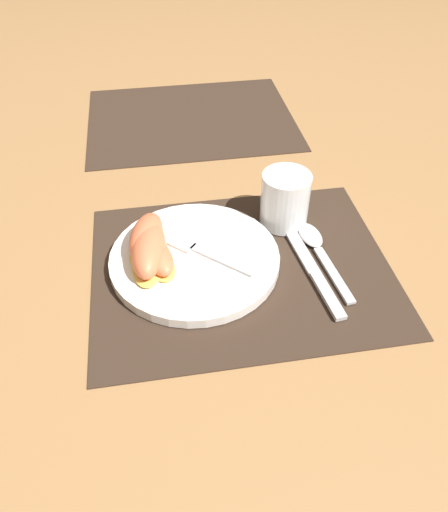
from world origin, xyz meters
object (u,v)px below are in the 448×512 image
(juice_glass, at_px, (285,202))
(spoon, at_px, (316,245))
(plate, at_px, (195,259))
(fork, at_px, (196,250))
(citrus_wedge_1, at_px, (149,250))
(citrus_wedge_0, at_px, (146,239))
(citrus_wedge_2, at_px, (157,256))
(knife, at_px, (311,266))

(juice_glass, distance_m, spoon, 0.09)
(plate, xyz_separation_m, spoon, (0.19, 0.00, -0.00))
(fork, height_order, citrus_wedge_1, citrus_wedge_1)
(juice_glass, bearing_deg, spoon, -64.01)
(fork, relative_size, citrus_wedge_1, 1.08)
(citrus_wedge_0, relative_size, citrus_wedge_1, 0.87)
(juice_glass, height_order, citrus_wedge_0, juice_glass)
(citrus_wedge_0, xyz_separation_m, citrus_wedge_1, (0.00, -0.03, 0.00))
(spoon, bearing_deg, juice_glass, 115.99)
(plate, distance_m, citrus_wedge_2, 0.06)
(plate, relative_size, spoon, 1.41)
(plate, height_order, citrus_wedge_1, citrus_wedge_1)
(knife, bearing_deg, citrus_wedge_0, 164.61)
(spoon, distance_m, citrus_wedge_2, 0.25)
(plate, xyz_separation_m, fork, (0.00, 0.01, 0.01))
(juice_glass, xyz_separation_m, citrus_wedge_0, (-0.23, -0.05, -0.00))
(juice_glass, distance_m, knife, 0.12)
(spoon, bearing_deg, citrus_wedge_0, 175.06)
(juice_glass, relative_size, knife, 0.40)
(citrus_wedge_0, bearing_deg, citrus_wedge_2, -70.16)
(spoon, height_order, citrus_wedge_0, citrus_wedge_0)
(spoon, relative_size, citrus_wedge_0, 1.58)
(fork, bearing_deg, citrus_wedge_2, -165.95)
(fork, height_order, citrus_wedge_0, citrus_wedge_0)
(spoon, distance_m, citrus_wedge_1, 0.26)
(juice_glass, xyz_separation_m, fork, (-0.15, -0.07, -0.02))
(spoon, relative_size, fork, 1.28)
(citrus_wedge_2, bearing_deg, spoon, 2.75)
(knife, bearing_deg, citrus_wedge_2, 172.12)
(knife, xyz_separation_m, citrus_wedge_2, (-0.23, 0.03, 0.03))
(plate, relative_size, juice_glass, 2.84)
(citrus_wedge_1, bearing_deg, spoon, 0.71)
(juice_glass, bearing_deg, citrus_wedge_1, -161.33)
(plate, xyz_separation_m, citrus_wedge_2, (-0.06, -0.01, 0.02))
(fork, xyz_separation_m, citrus_wedge_1, (-0.07, -0.01, 0.02))
(juice_glass, relative_size, citrus_wedge_2, 0.87)
(spoon, xyz_separation_m, citrus_wedge_0, (-0.26, 0.02, 0.03))
(knife, bearing_deg, spoon, 63.38)
(spoon, height_order, fork, fork)
(juice_glass, xyz_separation_m, citrus_wedge_1, (-0.23, -0.08, -0.00))
(spoon, distance_m, fork, 0.19)
(spoon, bearing_deg, plate, -178.72)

